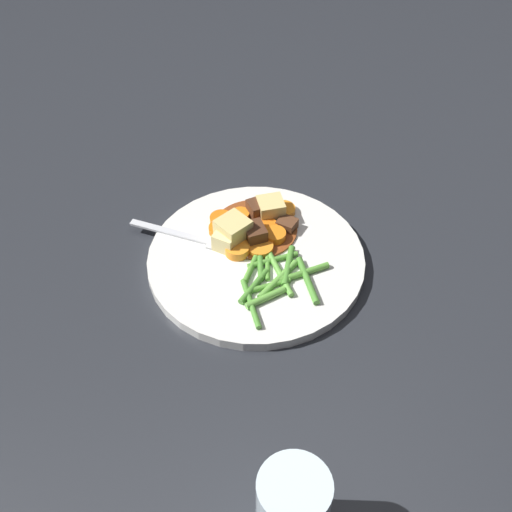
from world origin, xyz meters
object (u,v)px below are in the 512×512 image
at_px(carrot_slice_0, 221,220).
at_px(meat_chunk_1, 287,224).
at_px(carrot_slice_2, 266,227).
at_px(potato_chunk_0, 233,231).
at_px(carrot_slice_1, 260,248).
at_px(carrot_slice_7, 237,249).
at_px(fork, 194,238).
at_px(meat_chunk_2, 255,234).
at_px(carrot_slice_4, 219,229).
at_px(potato_chunk_1, 271,209).
at_px(dinner_plate, 256,260).
at_px(potato_chunk_2, 226,240).
at_px(water_glass, 292,510).
at_px(carrot_slice_6, 284,210).
at_px(carrot_slice_3, 241,216).
at_px(carrot_slice_5, 275,236).
at_px(meat_chunk_0, 258,210).

distance_m(carrot_slice_0, meat_chunk_1, 0.09).
relative_size(carrot_slice_2, potato_chunk_0, 0.83).
xyz_separation_m(carrot_slice_1, carrot_slice_7, (0.00, 0.03, 0.00)).
bearing_deg(carrot_slice_1, fork, 60.53).
distance_m(meat_chunk_1, fork, 0.13).
height_order(potato_chunk_0, meat_chunk_2, potato_chunk_0).
xyz_separation_m(carrot_slice_4, potato_chunk_1, (0.01, -0.08, 0.01)).
relative_size(dinner_plate, meat_chunk_1, 11.49).
height_order(carrot_slice_7, potato_chunk_2, potato_chunk_2).
height_order(carrot_slice_1, water_glass, water_glass).
height_order(meat_chunk_1, water_glass, water_glass).
height_order(carrot_slice_1, carrot_slice_6, same).
bearing_deg(potato_chunk_0, fork, 69.56).
height_order(carrot_slice_1, carrot_slice_7, carrot_slice_7).
height_order(carrot_slice_1, carrot_slice_3, carrot_slice_3).
xyz_separation_m(carrot_slice_5, potato_chunk_2, (0.00, 0.07, 0.01)).
bearing_deg(fork, potato_chunk_2, -125.15).
bearing_deg(carrot_slice_1, carrot_slice_7, 82.96).
height_order(carrot_slice_1, potato_chunk_2, potato_chunk_2).
bearing_deg(potato_chunk_2, carrot_slice_2, -75.62).
relative_size(potato_chunk_2, water_glass, 0.29).
bearing_deg(carrot_slice_2, meat_chunk_0, 4.28).
bearing_deg(meat_chunk_0, carrot_slice_1, 166.07).
xyz_separation_m(carrot_slice_7, potato_chunk_2, (0.01, 0.01, 0.01)).
bearing_deg(potato_chunk_2, carrot_slice_7, -141.80).
bearing_deg(carrot_slice_2, potato_chunk_2, 104.38).
bearing_deg(water_glass, carrot_slice_2, -13.72).
bearing_deg(potato_chunk_1, water_glass, 165.14).
height_order(carrot_slice_0, carrot_slice_2, same).
bearing_deg(carrot_slice_2, carrot_slice_0, 59.92).
xyz_separation_m(dinner_plate, carrot_slice_2, (0.04, -0.03, 0.01)).
bearing_deg(carrot_slice_1, carrot_slice_6, -40.72).
xyz_separation_m(carrot_slice_1, water_glass, (-0.35, 0.08, 0.03)).
xyz_separation_m(dinner_plate, meat_chunk_0, (0.07, -0.02, 0.02)).
distance_m(dinner_plate, potato_chunk_2, 0.05).
distance_m(carrot_slice_2, meat_chunk_1, 0.03).
height_order(carrot_slice_4, water_glass, water_glass).
height_order(dinner_plate, potato_chunk_0, potato_chunk_0).
relative_size(carrot_slice_2, carrot_slice_3, 1.28).
bearing_deg(potato_chunk_0, water_glass, 172.92).
height_order(carrot_slice_3, carrot_slice_6, carrot_slice_3).
height_order(carrot_slice_0, carrot_slice_3, same).
xyz_separation_m(carrot_slice_1, carrot_slice_5, (0.01, -0.02, 0.00)).
relative_size(carrot_slice_5, water_glass, 0.29).
height_order(meat_chunk_0, water_glass, water_glass).
relative_size(carrot_slice_3, fork, 0.16).
height_order(carrot_slice_3, fork, carrot_slice_3).
distance_m(carrot_slice_0, meat_chunk_2, 0.06).
bearing_deg(potato_chunk_1, carrot_slice_0, 84.60).
distance_m(carrot_slice_3, meat_chunk_0, 0.02).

